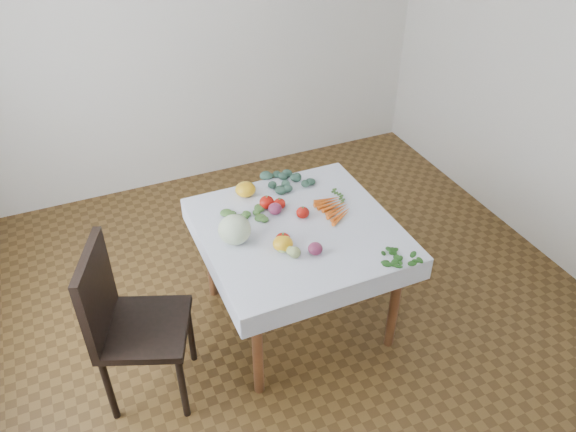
# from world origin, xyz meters

# --- Properties ---
(ground) EXTENTS (4.00, 4.00, 0.00)m
(ground) POSITION_xyz_m (0.00, 0.00, 0.00)
(ground) COLOR brown
(back_wall) EXTENTS (4.00, 0.04, 2.70)m
(back_wall) POSITION_xyz_m (0.00, 2.00, 1.35)
(back_wall) COLOR silver
(back_wall) RESTS_ON ground
(table) EXTENTS (1.00, 1.00, 0.75)m
(table) POSITION_xyz_m (0.00, 0.00, 0.65)
(table) COLOR brown
(table) RESTS_ON ground
(tablecloth) EXTENTS (1.12, 1.12, 0.01)m
(tablecloth) POSITION_xyz_m (0.00, 0.00, 0.75)
(tablecloth) COLOR white
(tablecloth) RESTS_ON table
(chair) EXTENTS (0.59, 0.59, 1.01)m
(chair) POSITION_xyz_m (-1.07, -0.14, 0.58)
(chair) COLOR black
(chair) RESTS_ON ground
(cabbage) EXTENTS (0.22, 0.22, 0.17)m
(cabbage) POSITION_xyz_m (-0.38, 0.02, 0.84)
(cabbage) COLOR beige
(cabbage) RESTS_ON tablecloth
(tomato_a) EXTENTS (0.08, 0.08, 0.07)m
(tomato_a) POSITION_xyz_m (-0.03, 0.22, 0.79)
(tomato_a) COLOR #A9120B
(tomato_a) RESTS_ON tablecloth
(tomato_b) EXTENTS (0.12, 0.12, 0.08)m
(tomato_b) POSITION_xyz_m (-0.10, 0.26, 0.80)
(tomato_b) COLOR #A9120B
(tomato_b) RESTS_ON tablecloth
(tomato_c) EXTENTS (0.11, 0.11, 0.08)m
(tomato_c) POSITION_xyz_m (-0.15, -0.12, 0.79)
(tomato_c) COLOR #A9120B
(tomato_c) RESTS_ON tablecloth
(tomato_d) EXTENTS (0.10, 0.10, 0.07)m
(tomato_d) POSITION_xyz_m (0.07, 0.08, 0.79)
(tomato_d) COLOR #A9120B
(tomato_d) RESTS_ON tablecloth
(heirloom_back) EXTENTS (0.14, 0.14, 0.09)m
(heirloom_back) POSITION_xyz_m (-0.17, 0.44, 0.80)
(heirloom_back) COLOR gold
(heirloom_back) RESTS_ON tablecloth
(heirloom_front) EXTENTS (0.14, 0.14, 0.08)m
(heirloom_front) POSITION_xyz_m (-0.16, -0.15, 0.80)
(heirloom_front) COLOR gold
(heirloom_front) RESTS_ON tablecloth
(onion_a) EXTENTS (0.08, 0.08, 0.07)m
(onion_a) POSITION_xyz_m (-0.07, 0.18, 0.79)
(onion_a) COLOR #601B3C
(onion_a) RESTS_ON tablecloth
(onion_b) EXTENTS (0.08, 0.08, 0.07)m
(onion_b) POSITION_xyz_m (-0.01, -0.26, 0.79)
(onion_b) COLOR #601B3C
(onion_b) RESTS_ON tablecloth
(tomatillo_cluster) EXTENTS (0.12, 0.12, 0.05)m
(tomatillo_cluster) POSITION_xyz_m (-0.14, -0.22, 0.78)
(tomatillo_cluster) COLOR #A7BE6E
(tomatillo_cluster) RESTS_ON tablecloth
(carrot_bunch) EXTENTS (0.18, 0.28, 0.03)m
(carrot_bunch) POSITION_xyz_m (0.28, 0.07, 0.77)
(carrot_bunch) COLOR orange
(carrot_bunch) RESTS_ON tablecloth
(kale_bunch) EXTENTS (0.30, 0.26, 0.04)m
(kale_bunch) POSITION_xyz_m (0.13, 0.48, 0.78)
(kale_bunch) COLOR #335443
(kale_bunch) RESTS_ON tablecloth
(basil_bunch) EXTENTS (0.21, 0.18, 0.01)m
(basil_bunch) POSITION_xyz_m (0.39, -0.48, 0.76)
(basil_bunch) COLOR #23551A
(basil_bunch) RESTS_ON tablecloth
(dill_bunch) EXTENTS (0.24, 0.23, 0.03)m
(dill_bunch) POSITION_xyz_m (-0.23, 0.22, 0.77)
(dill_bunch) COLOR #5D873E
(dill_bunch) RESTS_ON tablecloth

